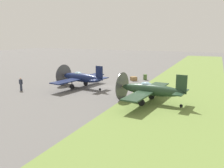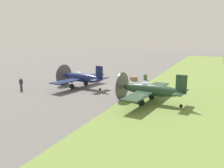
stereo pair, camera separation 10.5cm
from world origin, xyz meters
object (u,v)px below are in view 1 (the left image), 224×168
object	(u,v)px
airplane_wingman	(150,90)
supply_crate	(134,79)
fuel_drum	(145,77)
ground_crew_chief	(21,84)
airplane_lead	(81,77)

from	to	relation	value
airplane_wingman	supply_crate	bearing A→B (deg)	32.36
fuel_drum	supply_crate	xyz separation A→B (m)	(-1.42, 1.51, -0.13)
ground_crew_chief	supply_crate	xyz separation A→B (m)	(12.72, -11.38, -0.59)
airplane_wingman	supply_crate	distance (m)	13.02
ground_crew_chief	fuel_drum	distance (m)	19.14
airplane_lead	ground_crew_chief	size ratio (longest dim) A/B	5.58
ground_crew_chief	airplane_wingman	bearing A→B (deg)	6.42
ground_crew_chief	supply_crate	distance (m)	17.08
airplane_lead	fuel_drum	xyz separation A→B (m)	(9.36, -6.60, -0.98)
airplane_lead	fuel_drum	distance (m)	11.49
airplane_wingman	supply_crate	xyz separation A→B (m)	(11.63, 5.74, -1.14)
ground_crew_chief	supply_crate	world-z (taller)	ground_crew_chief
fuel_drum	supply_crate	distance (m)	2.08
airplane_lead	ground_crew_chief	xyz separation A→B (m)	(-4.79, 6.28, -0.52)
airplane_lead	supply_crate	size ratio (longest dim) A/B	10.72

